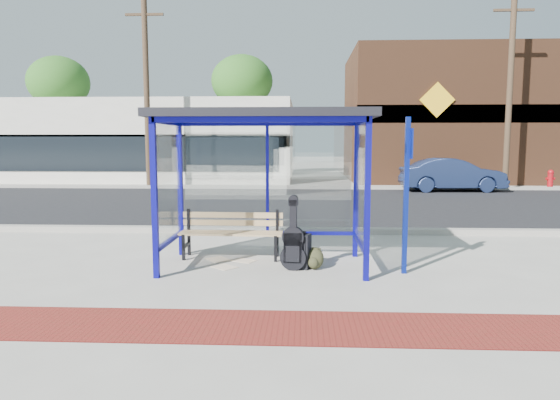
{
  "coord_description": "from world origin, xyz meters",
  "views": [
    {
      "loc": [
        0.61,
        -7.68,
        1.95
      ],
      "look_at": [
        0.24,
        0.2,
        1.03
      ],
      "focal_mm": 32.0,
      "sensor_mm": 36.0,
      "label": 1
    }
  ],
  "objects_px": {
    "bench": "(232,231)",
    "fire_hydrant": "(550,179)",
    "guitar_bag": "(293,244)",
    "backpack": "(315,259)",
    "suitcase": "(299,251)",
    "parked_car": "(452,175)"
  },
  "relations": [
    {
      "from": "fire_hydrant",
      "to": "bench",
      "type": "bearing_deg",
      "value": -131.71
    },
    {
      "from": "guitar_bag",
      "to": "backpack",
      "type": "bearing_deg",
      "value": 16.52
    },
    {
      "from": "bench",
      "to": "suitcase",
      "type": "relative_size",
      "value": 2.94
    },
    {
      "from": "bench",
      "to": "suitcase",
      "type": "distance_m",
      "value": 1.34
    },
    {
      "from": "suitcase",
      "to": "fire_hydrant",
      "type": "bearing_deg",
      "value": 70.57
    },
    {
      "from": "fire_hydrant",
      "to": "guitar_bag",
      "type": "bearing_deg",
      "value": -127.32
    },
    {
      "from": "guitar_bag",
      "to": "fire_hydrant",
      "type": "distance_m",
      "value": 17.13
    },
    {
      "from": "backpack",
      "to": "parked_car",
      "type": "relative_size",
      "value": 0.08
    },
    {
      "from": "suitcase",
      "to": "fire_hydrant",
      "type": "height_order",
      "value": "fire_hydrant"
    },
    {
      "from": "parked_car",
      "to": "suitcase",
      "type": "bearing_deg",
      "value": 151.81
    },
    {
      "from": "bench",
      "to": "fire_hydrant",
      "type": "height_order",
      "value": "fire_hydrant"
    },
    {
      "from": "bench",
      "to": "guitar_bag",
      "type": "xyz_separation_m",
      "value": [
        1.06,
        -0.78,
        -0.06
      ]
    },
    {
      "from": "parked_car",
      "to": "fire_hydrant",
      "type": "bearing_deg",
      "value": -79.66
    },
    {
      "from": "backpack",
      "to": "fire_hydrant",
      "type": "bearing_deg",
      "value": 69.51
    },
    {
      "from": "fire_hydrant",
      "to": "backpack",
      "type": "bearing_deg",
      "value": -126.56
    },
    {
      "from": "suitcase",
      "to": "bench",
      "type": "bearing_deg",
      "value": 167.56
    },
    {
      "from": "guitar_bag",
      "to": "backpack",
      "type": "xyz_separation_m",
      "value": [
        0.33,
        0.06,
        -0.24
      ]
    },
    {
      "from": "bench",
      "to": "parked_car",
      "type": "relative_size",
      "value": 0.43
    },
    {
      "from": "bench",
      "to": "backpack",
      "type": "bearing_deg",
      "value": -26.02
    },
    {
      "from": "bench",
      "to": "fire_hydrant",
      "type": "bearing_deg",
      "value": 49.68
    },
    {
      "from": "fire_hydrant",
      "to": "suitcase",
      "type": "bearing_deg",
      "value": -127.31
    },
    {
      "from": "bench",
      "to": "suitcase",
      "type": "height_order",
      "value": "bench"
    }
  ]
}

